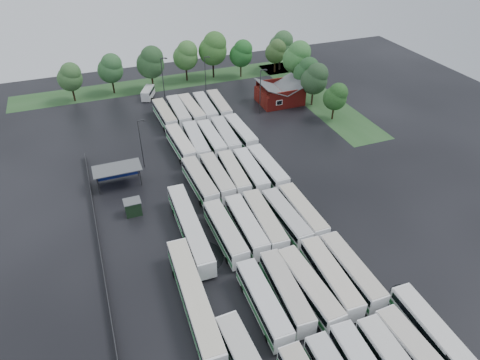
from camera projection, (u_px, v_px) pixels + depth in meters
name	position (u px, v px, depth m)	size (l,w,h in m)	color
ground	(256.00, 239.00, 64.49)	(160.00, 160.00, 0.00)	black
brick_building	(280.00, 95.00, 103.14)	(10.07, 8.60, 5.39)	maroon
wash_shed	(117.00, 169.00, 74.59)	(8.20, 4.20, 3.58)	#2D2D30
utility_hut	(133.00, 207.00, 68.64)	(2.70, 2.20, 2.62)	black
grass_strip_north	(170.00, 82.00, 114.64)	(80.00, 10.00, 0.01)	#264C23
grass_strip_east	(315.00, 96.00, 107.16)	(10.00, 50.00, 0.01)	#264C23
west_fence	(98.00, 238.00, 63.78)	(0.10, 50.00, 1.20)	#2D2D30
bus_r0c4	(420.00, 360.00, 46.11)	(3.21, 12.69, 3.50)	white
bus_r1c0	(263.00, 302.00, 52.43)	(2.71, 12.35, 3.43)	white
bus_r1c1	(286.00, 291.00, 53.86)	(3.17, 12.38, 3.42)	white
bus_r1c2	(309.00, 288.00, 54.28)	(3.26, 12.75, 3.52)	white
bus_r1c3	(330.00, 277.00, 55.68)	(3.15, 12.77, 3.53)	white
bus_r1c4	(351.00, 271.00, 56.67)	(2.66, 12.46, 3.47)	white
bus_r2c0	(225.00, 233.00, 62.79)	(2.92, 12.63, 3.50)	white
bus_r2c1	(246.00, 226.00, 64.01)	(2.80, 12.48, 3.46)	white
bus_r2c2	(264.00, 222.00, 64.75)	(3.20, 12.90, 3.56)	white
bus_r2c3	(286.00, 218.00, 65.64)	(3.00, 12.28, 3.40)	white
bus_r2c4	(302.00, 212.00, 66.67)	(2.70, 12.28, 3.41)	white
bus_r3c0	(200.00, 182.00, 73.43)	(3.24, 12.69, 3.50)	white
bus_r3c1	(217.00, 177.00, 74.59)	(2.71, 12.38, 3.44)	white
bus_r3c2	(234.00, 174.00, 75.45)	(3.08, 12.18, 3.36)	white
bus_r3c3	(251.00, 171.00, 76.08)	(2.97, 12.32, 3.41)	white
bus_r3c4	(267.00, 168.00, 76.89)	(2.94, 12.63, 3.50)	white
bus_r4c0	(181.00, 144.00, 83.88)	(3.25, 12.57, 3.47)	white
bus_r4c1	(196.00, 142.00, 84.55)	(3.22, 12.86, 3.55)	white
bus_r4c2	(212.00, 139.00, 85.51)	(2.64, 12.25, 3.41)	white
bus_r4c3	(225.00, 136.00, 86.41)	(3.21, 12.83, 3.55)	white
bus_r4c4	(240.00, 133.00, 87.80)	(2.90, 12.33, 3.42)	white
bus_r5c0	(165.00, 115.00, 94.42)	(3.05, 12.29, 3.40)	white
bus_r5c1	(179.00, 112.00, 95.40)	(2.75, 12.70, 3.53)	white
bus_r5c2	(192.00, 110.00, 96.16)	(3.17, 12.79, 3.54)	white
bus_r5c3	(205.00, 108.00, 97.05)	(3.06, 12.67, 3.51)	white
bus_r5c4	(219.00, 106.00, 98.23)	(3.10, 12.53, 3.46)	white
artic_bus_west_b	(190.00, 228.00, 63.69)	(2.98, 18.78, 3.48)	white
artic_bus_west_c	(194.00, 299.00, 52.79)	(3.15, 19.19, 3.55)	white
artic_bus_east	(450.00, 355.00, 46.63)	(2.94, 18.32, 3.39)	white
minibus	(148.00, 93.00, 105.55)	(4.30, 6.07, 2.50)	silver
tree_north_0	(70.00, 77.00, 101.36)	(5.84, 5.84, 9.67)	black
tree_north_1	(111.00, 68.00, 104.96)	(6.19, 6.19, 10.25)	black
tree_north_2	(151.00, 62.00, 106.27)	(6.91, 6.91, 11.44)	#342213
tree_north_3	(186.00, 55.00, 111.67)	(6.52, 6.52, 10.80)	black
tree_north_4	(213.00, 48.00, 112.89)	(7.53, 7.53, 12.47)	black
tree_north_5	(242.00, 53.00, 114.11)	(6.17, 6.17, 10.21)	#3B2D1E
tree_north_6	(281.00, 45.00, 118.25)	(6.66, 6.66, 11.03)	black
tree_east_0	(336.00, 96.00, 93.75)	(5.19, 5.19, 8.59)	black
tree_east_1	(315.00, 79.00, 99.26)	(6.24, 6.24, 10.33)	black
tree_east_2	(307.00, 72.00, 103.36)	(6.06, 6.06, 10.03)	#35291A
tree_east_3	(298.00, 57.00, 108.37)	(7.15, 7.15, 11.85)	#352316
tree_east_4	(276.00, 51.00, 117.29)	(5.67, 5.67, 9.38)	black
lamp_post_ne	(261.00, 89.00, 95.88)	(1.61, 0.31, 10.48)	#2D2D30
lamp_post_nw	(141.00, 141.00, 77.61)	(1.49, 0.29, 9.69)	#2D2D30
lamp_post_back_w	(163.00, 76.00, 101.55)	(1.64, 0.32, 10.65)	#2D2D30
lamp_post_back_e	(206.00, 72.00, 105.87)	(1.44, 0.28, 9.32)	#2D2D30
puddle_1	(406.00, 332.00, 51.19)	(2.74, 2.74, 0.01)	black
puddle_2	(200.00, 258.00, 61.26)	(6.83, 6.83, 0.01)	black
puddle_3	(294.00, 253.00, 61.98)	(4.83, 4.83, 0.01)	black
puddle_4	(405.00, 295.00, 55.69)	(3.79, 3.79, 0.01)	black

